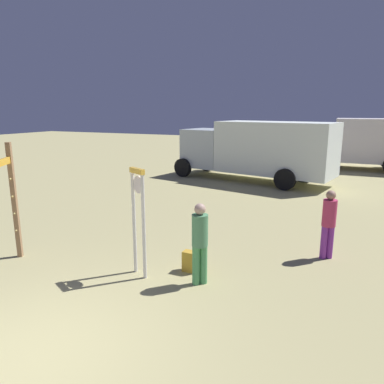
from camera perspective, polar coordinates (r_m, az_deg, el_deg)
ground_plane at (r=5.75m, az=-24.77°, el=-23.05°), size 80.00×80.00×0.00m
standing_clock at (r=7.13m, az=-8.41°, el=-3.18°), size 0.43×0.27×2.18m
arrow_sign at (r=8.50m, az=-27.22°, el=0.78°), size 0.67×1.00×2.59m
person_near_clock at (r=6.82m, az=1.25°, el=-7.54°), size 0.30×0.30×1.59m
backpack at (r=7.58m, az=-0.23°, el=-10.88°), size 0.31×0.24×0.43m
person_distant at (r=8.54m, az=20.74°, el=-4.29°), size 0.30×0.30×1.56m
box_truck_near at (r=16.99m, az=10.26°, el=6.75°), size 7.68×3.70×2.75m
box_truck_far at (r=22.32m, az=25.31°, el=7.18°), size 6.40×2.74×2.79m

